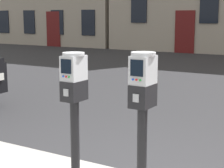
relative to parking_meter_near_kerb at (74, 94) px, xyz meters
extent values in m
cylinder|color=black|center=(0.00, 0.00, -0.49)|extent=(0.09, 0.09, 0.86)
cube|color=black|center=(0.00, 0.00, 0.04)|extent=(0.18, 0.25, 0.20)
cube|color=#A5A8AD|center=(0.00, -0.13, 0.04)|extent=(0.06, 0.01, 0.07)
cube|color=#B7BABF|center=(0.00, 0.00, 0.26)|extent=(0.18, 0.23, 0.24)
cube|color=black|center=(0.00, -0.12, 0.29)|extent=(0.12, 0.01, 0.14)
cylinder|color=blue|center=(-0.04, -0.12, 0.19)|extent=(0.02, 0.01, 0.02)
cylinder|color=red|center=(0.00, -0.12, 0.19)|extent=(0.02, 0.01, 0.02)
cylinder|color=green|center=(0.03, -0.12, 0.19)|extent=(0.02, 0.01, 0.02)
cylinder|color=#B7BABF|center=(0.00, 0.00, 0.40)|extent=(0.22, 0.22, 0.03)
cylinder|color=black|center=(0.74, 0.00, -0.48)|extent=(0.09, 0.09, 0.89)
cube|color=black|center=(0.74, 0.00, 0.07)|extent=(0.18, 0.25, 0.21)
cube|color=#A5A8AD|center=(0.74, -0.13, 0.07)|extent=(0.06, 0.01, 0.07)
cube|color=#B7BABF|center=(0.74, 0.00, 0.30)|extent=(0.18, 0.23, 0.25)
cube|color=black|center=(0.74, -0.12, 0.33)|extent=(0.12, 0.01, 0.14)
cylinder|color=blue|center=(0.70, -0.12, 0.23)|extent=(0.02, 0.01, 0.02)
cylinder|color=red|center=(0.74, -0.12, 0.23)|extent=(0.02, 0.01, 0.02)
cylinder|color=green|center=(0.77, -0.12, 0.23)|extent=(0.02, 0.01, 0.02)
cylinder|color=#B7BABF|center=(0.74, 0.00, 0.44)|extent=(0.22, 0.22, 0.03)
cube|color=white|center=(-3.51, 2.31, -0.44)|extent=(0.05, 0.20, 0.14)
cube|color=black|center=(-16.64, 15.06, 0.40)|extent=(0.90, 0.06, 1.45)
cube|color=black|center=(-14.40, 15.06, 0.40)|extent=(0.90, 0.06, 1.45)
cube|color=black|center=(-12.17, 15.06, 0.40)|extent=(0.90, 0.06, 1.45)
cube|color=black|center=(-9.93, 15.06, 0.40)|extent=(0.90, 0.06, 1.45)
cube|color=#591414|center=(-12.48, 15.06, -0.01)|extent=(1.00, 0.07, 2.10)
cube|color=black|center=(-6.72, 15.06, 1.22)|extent=(0.90, 0.06, 1.60)
cube|color=black|center=(-3.00, 15.06, 1.22)|extent=(0.90, 0.06, 1.60)
cube|color=#591414|center=(-4.17, 15.06, -0.01)|extent=(1.00, 0.07, 2.10)
camera|label=1|loc=(2.13, -2.91, 0.76)|focal=59.95mm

